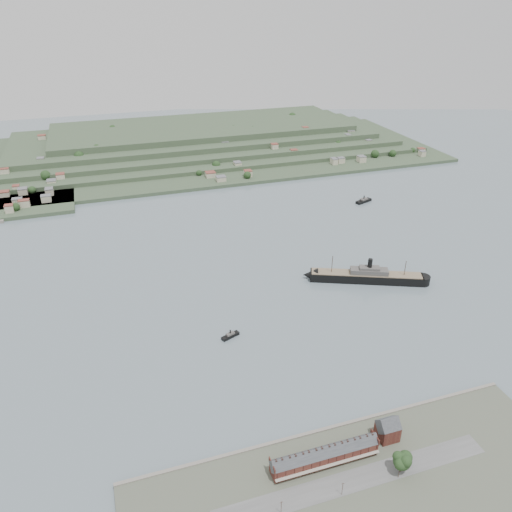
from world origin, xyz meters
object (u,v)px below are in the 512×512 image
object	(u,v)px
gabled_building	(388,429)
fig_tree	(403,461)
tugboat	(230,335)
steamship	(363,276)
terrace_row	(325,455)

from	to	relation	value
gabled_building	fig_tree	xyz separation A→B (m)	(-4.28, -20.54, 1.05)
tugboat	fig_tree	size ratio (longest dim) A/B	1.15
steamship	tugboat	bearing A→B (deg)	-162.57
terrace_row	fig_tree	world-z (taller)	fig_tree
steamship	tugboat	xyz separation A→B (m)	(-122.15, -38.34, -3.05)
tugboat	steamship	bearing A→B (deg)	17.43
terrace_row	tugboat	size ratio (longest dim) A/B	4.08
steamship	gabled_building	bearing A→B (deg)	-114.71
steamship	tugboat	world-z (taller)	steamship
steamship	fig_tree	world-z (taller)	steamship
terrace_row	tugboat	distance (m)	115.74
terrace_row	steamship	size ratio (longest dim) A/B	0.58
terrace_row	steamship	xyz separation A→B (m)	(105.96, 152.82, -2.34)
terrace_row	gabled_building	bearing A→B (deg)	6.12
steamship	fig_tree	xyz separation A→B (m)	(-72.74, -169.33, 4.74)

